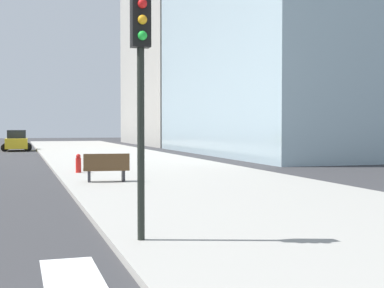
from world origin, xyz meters
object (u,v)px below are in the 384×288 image
object	(u,v)px
park_bench	(106,168)
fire_hydrant	(78,164)
car_yellow_fourth	(17,141)
traffic_light_near_corner	(141,68)

from	to	relation	value
park_bench	fire_hydrant	distance (m)	4.78
car_yellow_fourth	fire_hydrant	world-z (taller)	car_yellow_fourth
park_bench	fire_hydrant	xyz separation A→B (m)	(-0.61, 4.74, -0.11)
traffic_light_near_corner	park_bench	size ratio (longest dim) A/B	2.56
park_bench	car_yellow_fourth	bearing A→B (deg)	10.54
car_yellow_fourth	traffic_light_near_corner	world-z (taller)	traffic_light_near_corner
traffic_light_near_corner	fire_hydrant	world-z (taller)	traffic_light_near_corner
car_yellow_fourth	traffic_light_near_corner	distance (m)	45.26
traffic_light_near_corner	park_bench	xyz separation A→B (m)	(1.07, 11.56, -2.78)
car_yellow_fourth	park_bench	world-z (taller)	car_yellow_fourth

